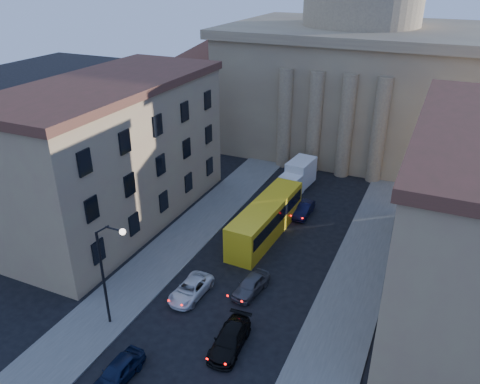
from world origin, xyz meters
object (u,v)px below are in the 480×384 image
(city_bus, at_px, (266,218))
(box_truck, at_px, (298,176))
(street_lamp, at_px, (107,267))
(car_left_near, at_px, (118,371))

(city_bus, xyz_separation_m, box_truck, (-0.47, 11.74, -0.31))
(street_lamp, relative_size, box_truck, 1.40)
(street_lamp, bearing_deg, box_truck, 80.01)
(city_bus, bearing_deg, box_truck, 95.02)
(box_truck, bearing_deg, car_left_near, -86.90)
(city_bus, bearing_deg, car_left_near, -92.81)
(box_truck, bearing_deg, city_bus, -81.87)
(car_left_near, bearing_deg, street_lamp, 131.76)
(car_left_near, height_order, city_bus, city_bus)
(street_lamp, bearing_deg, city_bus, 71.94)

